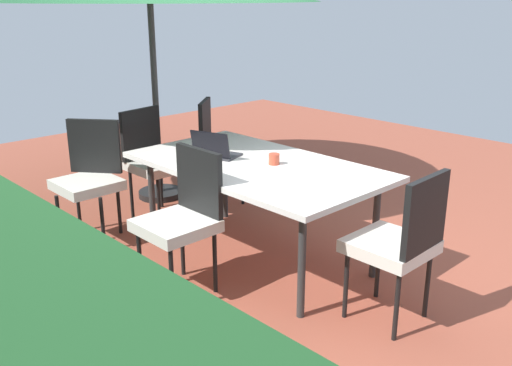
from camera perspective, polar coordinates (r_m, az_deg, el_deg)
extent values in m
cube|color=#9E4C38|center=(4.47, 0.00, -7.58)|extent=(10.00, 10.00, 0.02)
cube|color=silver|center=(4.19, 0.00, 1.72)|extent=(1.92, 1.08, 0.04)
cylinder|color=#333333|center=(4.11, 11.89, -4.67)|extent=(0.05, 0.05, 0.72)
cylinder|color=#333333|center=(5.13, -3.15, 0.37)|extent=(0.05, 0.05, 0.72)
cylinder|color=#333333|center=(3.55, 4.61, -8.19)|extent=(0.05, 0.05, 0.72)
cylinder|color=#333333|center=(4.69, -10.38, -1.68)|extent=(0.05, 0.05, 0.72)
cylinder|color=#4C4C4C|center=(5.59, -10.12, 9.41)|extent=(0.06, 0.06, 2.20)
cylinder|color=black|center=(5.84, -9.54, -1.03)|extent=(0.44, 0.44, 0.06)
cube|color=silver|center=(5.61, -2.96, 3.31)|extent=(0.46, 0.46, 0.08)
cube|color=black|center=(5.58, -5.14, 5.98)|extent=(0.31, 0.36, 0.45)
cylinder|color=black|center=(5.49, -1.34, 0.11)|extent=(0.03, 0.03, 0.45)
cylinder|color=black|center=(5.83, -0.90, 1.21)|extent=(0.03, 0.03, 0.45)
cylinder|color=black|center=(5.55, -5.03, 0.22)|extent=(0.03, 0.03, 0.45)
cylinder|color=black|center=(5.88, -4.38, 1.31)|extent=(0.03, 0.03, 0.45)
cube|color=silver|center=(3.57, 13.29, -6.18)|extent=(0.46, 0.46, 0.08)
cube|color=black|center=(3.38, 16.63, -3.03)|extent=(0.05, 0.44, 0.45)
cylinder|color=black|center=(3.91, 12.15, -8.18)|extent=(0.03, 0.03, 0.45)
cylinder|color=black|center=(3.64, 9.02, -10.08)|extent=(0.03, 0.03, 0.45)
cylinder|color=black|center=(3.75, 16.82, -9.74)|extent=(0.03, 0.03, 0.45)
cylinder|color=black|center=(3.47, 13.94, -11.90)|extent=(0.03, 0.03, 0.45)
cube|color=silver|center=(3.81, -8.06, -4.25)|extent=(0.46, 0.46, 0.08)
cube|color=black|center=(3.84, -5.73, 0.23)|extent=(0.44, 0.04, 0.45)
cylinder|color=black|center=(3.96, -11.57, -7.73)|extent=(0.03, 0.03, 0.45)
cylinder|color=black|center=(3.70, -8.45, -9.56)|extent=(0.03, 0.03, 0.45)
cylinder|color=black|center=(4.15, -7.40, -6.28)|extent=(0.03, 0.03, 0.45)
cylinder|color=black|center=(3.89, -4.14, -7.90)|extent=(0.03, 0.03, 0.45)
cube|color=silver|center=(5.16, -9.78, 1.73)|extent=(0.46, 0.46, 0.08)
cube|color=black|center=(5.25, -11.49, 4.90)|extent=(0.10, 0.44, 0.45)
cylinder|color=black|center=(5.01, -9.72, -2.00)|extent=(0.03, 0.03, 0.45)
cylinder|color=black|center=(5.24, -6.84, -0.94)|extent=(0.03, 0.03, 0.45)
cylinder|color=black|center=(5.26, -12.39, -1.15)|extent=(0.03, 0.03, 0.45)
cylinder|color=black|center=(5.49, -9.53, -0.17)|extent=(0.03, 0.03, 0.45)
cube|color=silver|center=(4.78, -16.59, -0.15)|extent=(0.46, 0.46, 0.08)
cube|color=black|center=(4.89, -15.91, 3.57)|extent=(0.37, 0.30, 0.45)
cylinder|color=black|center=(4.79, -19.13, -3.75)|extent=(0.03, 0.03, 0.45)
cylinder|color=black|center=(4.64, -15.13, -4.04)|extent=(0.03, 0.03, 0.45)
cylinder|color=black|center=(5.09, -17.39, -2.26)|extent=(0.03, 0.03, 0.45)
cylinder|color=black|center=(4.95, -13.59, -2.49)|extent=(0.03, 0.03, 0.45)
cube|color=#2D2D33|center=(4.39, -3.83, 2.84)|extent=(0.37, 0.31, 0.02)
cube|color=black|center=(4.28, -4.63, 3.88)|extent=(0.32, 0.15, 0.20)
cylinder|color=#CC4C33|center=(4.15, 1.82, 2.41)|extent=(0.08, 0.08, 0.08)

